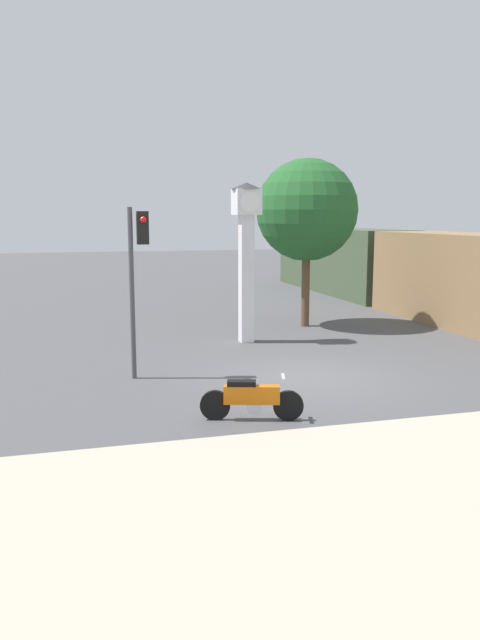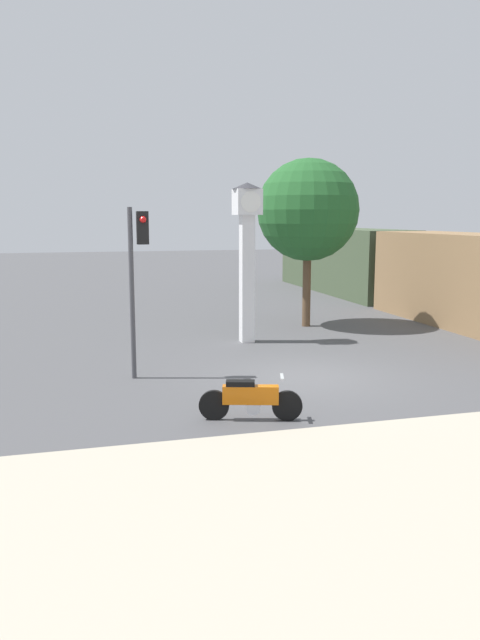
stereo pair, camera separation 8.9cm
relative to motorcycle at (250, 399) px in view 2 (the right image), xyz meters
name	(u,v)px [view 2 (the right image)]	position (x,y,z in m)	size (l,w,h in m)	color
ground_plane	(306,377)	(2.30, 2.90, -0.44)	(120.00, 120.00, 0.00)	#4C4C4F
sidewalk_strip	(474,488)	(2.30, -4.00, -0.39)	(36.00, 6.00, 0.10)	#B2A893
motorcycle	(250,399)	(0.00, 0.00, 0.00)	(2.01, 0.74, 0.91)	black
clock_tower	(247,239)	(2.10, 7.64, 2.87)	(0.96, 0.96, 5.07)	white
freight_train	(400,269)	(10.92, 13.57, 1.26)	(2.80, 24.07, 3.40)	olive
traffic_light	(137,262)	(-1.76, 3.93, 2.48)	(0.50, 0.35, 4.25)	#47474C
street_tree	(308,210)	(5.03, 9.90, 3.81)	(3.68, 3.68, 6.10)	brown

